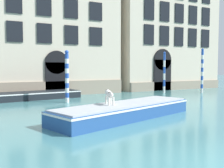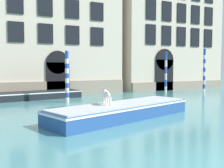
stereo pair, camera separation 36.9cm
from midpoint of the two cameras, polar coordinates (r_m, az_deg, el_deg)
name	(u,v)px [view 1 (the left image)]	position (r m, az deg, el deg)	size (l,w,h in m)	color
palazzo_left	(36,14)	(24.81, -16.64, 14.44)	(13.79, 6.13, 14.07)	beige
palazzo_right	(161,19)	(30.70, 10.21, 13.84)	(11.73, 6.13, 15.56)	beige
boat_foreground	(125,110)	(12.05, 2.04, -5.73)	(7.70, 4.05, 0.68)	#234C8C
dog_on_deck	(109,95)	(11.59, -1.50, -2.35)	(0.45, 0.98, 0.66)	silver
boat_moored_near_palazzo	(36,95)	(20.02, -16.65, -2.33)	(6.53, 2.63, 0.54)	black
mooring_pole_0	(164,72)	(24.17, 10.88, 2.55)	(0.21, 0.21, 3.72)	white
mooring_pole_1	(202,70)	(25.26, 18.63, 2.82)	(0.23, 0.23, 4.02)	white
mooring_pole_2	(67,76)	(17.52, -10.37, 1.70)	(0.26, 0.26, 3.44)	white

